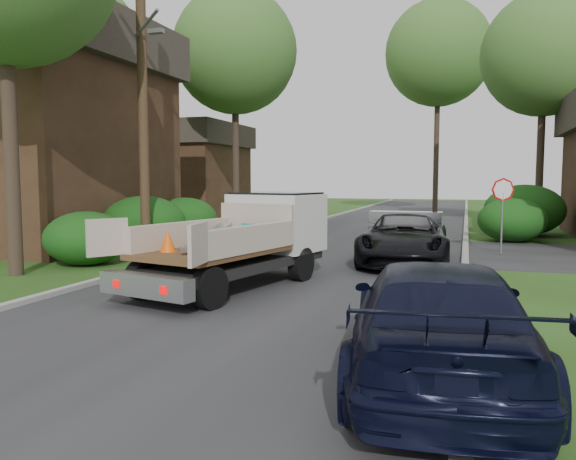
# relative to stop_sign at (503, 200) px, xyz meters

# --- Properties ---
(ground) EXTENTS (120.00, 120.00, 0.00)m
(ground) POSITION_rel_stop_sign_xyz_m (-5.20, -9.00, -1.78)
(ground) COLOR #274714
(ground) RESTS_ON ground
(road) EXTENTS (8.00, 90.00, 0.02)m
(road) POSITION_rel_stop_sign_xyz_m (-5.20, 1.00, -1.77)
(road) COLOR #28282B
(road) RESTS_ON ground
(curb_left) EXTENTS (0.20, 90.00, 0.12)m
(curb_left) POSITION_rel_stop_sign_xyz_m (-9.30, 1.00, -1.72)
(curb_left) COLOR #9E9E99
(curb_left) RESTS_ON ground
(curb_right) EXTENTS (0.20, 90.00, 0.12)m
(curb_right) POSITION_rel_stop_sign_xyz_m (-1.10, 1.00, -1.72)
(curb_right) COLOR #9E9E99
(curb_right) RESTS_ON ground
(stop_sign) EXTENTS (0.71, 0.32, 2.48)m
(stop_sign) POSITION_rel_stop_sign_xyz_m (0.00, 0.00, 0.00)
(stop_sign) COLOR slate
(stop_sign) RESTS_ON ground
(utility_pole) EXTENTS (2.42, 1.25, 10.00)m
(utility_pole) POSITION_rel_stop_sign_xyz_m (-10.68, -4.02, 3.40)
(utility_pole) COLOR #382619
(utility_pole) RESTS_ON ground
(house_left_near) EXTENTS (9.72, 8.64, 8.40)m
(house_left_near) POSITION_rel_stop_sign_xyz_m (-17.20, -2.00, 2.50)
(house_left_near) COLOR #362016
(house_left_near) RESTS_ON ground
(house_left_far) EXTENTS (7.56, 7.56, 6.00)m
(house_left_far) POSITION_rel_stop_sign_xyz_m (-18.70, 13.00, 1.27)
(house_left_far) COLOR #362016
(house_left_far) RESTS_ON ground
(hedge_left_a) EXTENTS (2.34, 2.34, 1.53)m
(hedge_left_a) POSITION_rel_stop_sign_xyz_m (-11.40, -6.00, -1.01)
(hedge_left_a) COLOR #113F0E
(hedge_left_a) RESTS_ON ground
(hedge_left_b) EXTENTS (2.86, 2.86, 1.87)m
(hedge_left_b) POSITION_rel_stop_sign_xyz_m (-11.70, -2.50, -0.84)
(hedge_left_b) COLOR #113F0E
(hedge_left_b) RESTS_ON ground
(hedge_left_c) EXTENTS (2.60, 2.60, 1.70)m
(hedge_left_c) POSITION_rel_stop_sign_xyz_m (-12.00, 1.00, -0.93)
(hedge_left_c) COLOR #113F0E
(hedge_left_c) RESTS_ON ground
(hedge_right_a) EXTENTS (2.60, 2.60, 1.70)m
(hedge_right_a) POSITION_rel_stop_sign_xyz_m (0.60, 4.00, -0.93)
(hedge_right_a) COLOR #113F0E
(hedge_right_a) RESTS_ON ground
(hedge_right_b) EXTENTS (3.38, 3.38, 2.21)m
(hedge_right_b) POSITION_rel_stop_sign_xyz_m (1.30, 7.00, -0.67)
(hedge_right_b) COLOR #113F0E
(hedge_right_b) RESTS_ON ground
(tree_left_far) EXTENTS (6.40, 6.40, 12.20)m
(tree_left_far) POSITION_rel_stop_sign_xyz_m (-12.70, 8.00, 7.20)
(tree_left_far) COLOR #2D2119
(tree_left_far) RESTS_ON ground
(tree_right_far) EXTENTS (6.00, 6.00, 11.50)m
(tree_right_far) POSITION_rel_stop_sign_xyz_m (2.30, 11.00, 6.70)
(tree_right_far) COLOR #2D2119
(tree_right_far) RESTS_ON ground
(tree_left_back) EXTENTS (6.00, 6.00, 12.00)m
(tree_left_back) POSITION_rel_stop_sign_xyz_m (-19.20, 4.00, 7.20)
(tree_left_back) COLOR #2D2119
(tree_left_back) RESTS_ON ground
(tree_center_far) EXTENTS (7.20, 7.20, 14.60)m
(tree_center_far) POSITION_rel_stop_sign_xyz_m (-3.20, 21.00, 9.20)
(tree_center_far) COLOR #2D2119
(tree_center_far) RESTS_ON ground
(flatbed_truck) EXTENTS (3.53, 5.94, 2.11)m
(flatbed_truck) POSITION_rel_stop_sign_xyz_m (-5.86, -7.15, -0.63)
(flatbed_truck) COLOR black
(flatbed_truck) RESTS_ON ground
(black_pickup) EXTENTS (2.75, 5.40, 1.46)m
(black_pickup) POSITION_rel_stop_sign_xyz_m (-2.80, -3.00, -1.05)
(black_pickup) COLOR black
(black_pickup) RESTS_ON ground
(navy_suv) EXTENTS (2.60, 5.26, 1.47)m
(navy_suv) POSITION_rel_stop_sign_xyz_m (-1.41, -12.49, -1.04)
(navy_suv) COLOR black
(navy_suv) RESTS_ON ground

